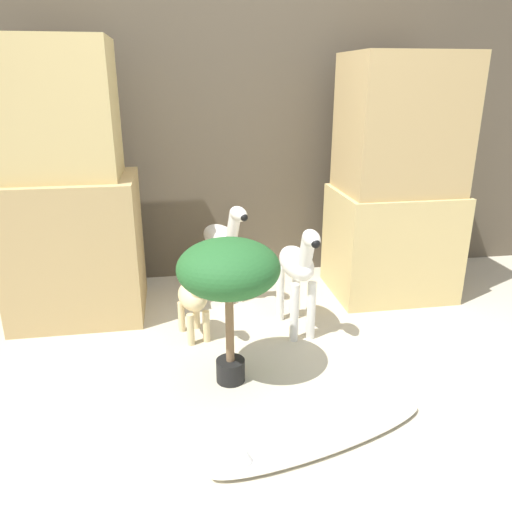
% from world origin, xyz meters
% --- Properties ---
extents(ground_plane, '(14.00, 14.00, 0.00)m').
position_xyz_m(ground_plane, '(0.00, 0.00, 0.00)').
color(ground_plane, beige).
extents(wall_back, '(6.40, 0.08, 2.20)m').
position_xyz_m(wall_back, '(0.00, 1.61, 1.10)').
color(wall_back, brown).
rests_on(wall_back, ground_plane).
extents(rock_pillar_left, '(0.75, 0.61, 1.58)m').
position_xyz_m(rock_pillar_left, '(-1.00, 1.07, 0.71)').
color(rock_pillar_left, tan).
rests_on(rock_pillar_left, ground_plane).
extents(rock_pillar_right, '(0.75, 0.61, 1.52)m').
position_xyz_m(rock_pillar_right, '(1.00, 1.07, 0.73)').
color(rock_pillar_right, '#D1B775').
rests_on(rock_pillar_right, ground_plane).
extents(zebra_right, '(0.19, 0.50, 0.66)m').
position_xyz_m(zebra_right, '(0.25, 0.60, 0.38)').
color(zebra_right, white).
rests_on(zebra_right, ground_plane).
extents(zebra_left, '(0.31, 0.49, 0.66)m').
position_xyz_m(zebra_left, '(-0.11, 1.13, 0.38)').
color(zebra_left, white).
rests_on(zebra_left, ground_plane).
extents(giraffe_figurine, '(0.21, 0.36, 0.50)m').
position_xyz_m(giraffe_figurine, '(-0.33, 0.62, 0.25)').
color(giraffe_figurine, beige).
rests_on(giraffe_figurine, ground_plane).
extents(potted_palm_front, '(0.47, 0.47, 0.71)m').
position_xyz_m(potted_palm_front, '(-0.18, 0.17, 0.56)').
color(potted_palm_front, black).
rests_on(potted_palm_front, ground_plane).
extents(surfboard, '(0.98, 0.45, 0.09)m').
position_xyz_m(surfboard, '(0.12, -0.33, 0.02)').
color(surfboard, silver).
rests_on(surfboard, ground_plane).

